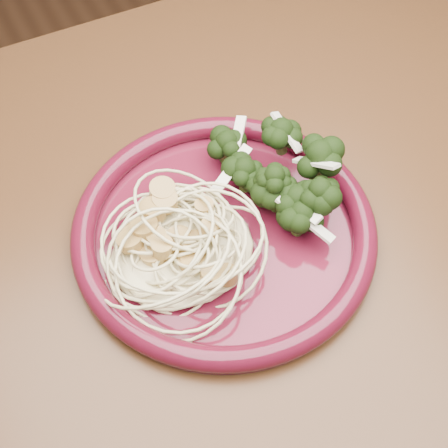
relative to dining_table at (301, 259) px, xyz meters
name	(u,v)px	position (x,y,z in m)	size (l,w,h in m)	color
dining_table	(301,259)	(0.00, 0.00, 0.00)	(1.20, 0.80, 0.75)	#472814
dinner_plate	(224,229)	(-0.10, 0.01, 0.11)	(0.34, 0.34, 0.03)	#4E0E1E
spaghetti_pile	(182,246)	(-0.14, 0.00, 0.12)	(0.14, 0.12, 0.03)	beige
scallop_cluster	(180,223)	(-0.14, 0.00, 0.16)	(0.13, 0.13, 0.04)	tan
broccoli_pile	(273,188)	(-0.04, 0.02, 0.13)	(0.10, 0.16, 0.06)	black
onion_garnish	(276,165)	(-0.04, 0.02, 0.17)	(0.07, 0.10, 0.06)	beige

